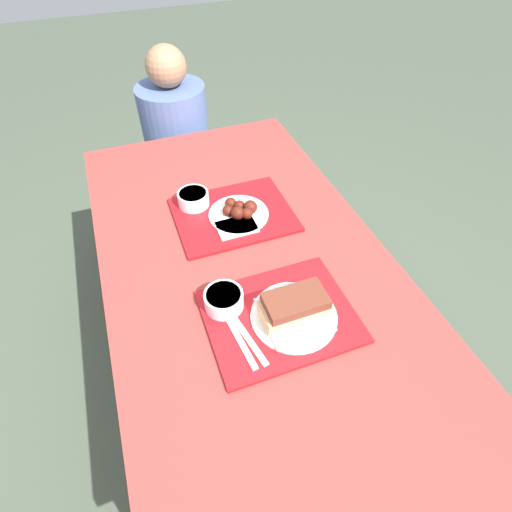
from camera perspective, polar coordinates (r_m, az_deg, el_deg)
The scene contains 13 objects.
ground_plane at distance 1.88m, azimuth -0.50°, elevation -17.74°, with size 12.00×12.00×0.00m, color #424C3D.
picnic_table at distance 1.31m, azimuth -0.69°, elevation -4.54°, with size 0.88×1.75×0.77m.
picnic_bench_far at distance 2.32m, azimuth -10.01°, elevation 10.32°, with size 0.84×0.28×0.42m.
tray_near at distance 1.12m, azimuth 3.41°, elevation -8.57°, with size 0.40×0.32×0.01m.
tray_far at distance 1.42m, azimuth -3.24°, elevation 5.94°, with size 0.40×0.32×0.01m.
bowl_coleslaw_near at distance 1.11m, azimuth -4.63°, elevation -6.17°, with size 0.11×0.11×0.05m.
brisket_sandwich_plate at distance 1.09m, azimuth 5.53°, elevation -7.62°, with size 0.24×0.24×0.09m.
plastic_fork_near at distance 1.06m, azimuth -2.11°, elevation -12.29°, with size 0.03×0.17×0.00m.
plastic_knife_near at distance 1.06m, azimuth -0.97°, elevation -11.95°, with size 0.05×0.17×0.00m.
bowl_coleslaw_far at distance 1.45m, azimuth -8.95°, elevation 8.18°, with size 0.11×0.11×0.05m.
wings_plate_far at distance 1.39m, azimuth -2.38°, elevation 6.42°, with size 0.21×0.21×0.06m.
napkin_far at distance 1.35m, azimuth -2.78°, elevation 4.17°, with size 0.13×0.09×0.01m.
person_seated_across at distance 2.14m, azimuth -11.43°, elevation 17.62°, with size 0.33×0.33×0.66m.
Camera 1 is at (-0.27, -0.78, 1.68)m, focal length 28.00 mm.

